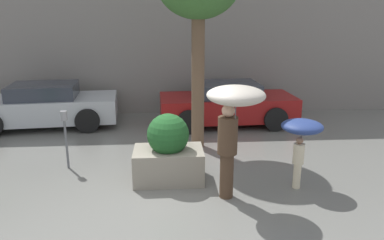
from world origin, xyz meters
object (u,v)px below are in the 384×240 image
at_px(parked_car_near, 227,104).
at_px(parked_car_far, 45,106).
at_px(person_adult, 233,113).
at_px(planter_box, 168,152).
at_px(person_child, 301,132).
at_px(parking_meter, 65,128).

distance_m(parked_car_near, parked_car_far, 5.47).
relative_size(person_adult, parked_car_far, 0.48).
bearing_deg(planter_box, parked_car_near, 65.48).
xyz_separation_m(person_child, parked_car_far, (-6.15, 4.60, -0.49)).
relative_size(planter_box, person_child, 1.03).
xyz_separation_m(planter_box, parked_car_far, (-3.65, 4.14, 0.02)).
xyz_separation_m(planter_box, person_child, (2.51, -0.46, 0.51)).
bearing_deg(parked_car_far, person_adult, -142.10).
distance_m(person_adult, parked_car_near, 5.03).
height_order(person_adult, parked_car_far, person_adult).
relative_size(planter_box, parked_car_far, 0.32).
relative_size(person_child, parked_car_far, 0.31).
distance_m(planter_box, parking_meter, 2.35).
xyz_separation_m(person_child, parking_meter, (-4.70, 1.24, -0.18)).
relative_size(person_adult, parked_car_near, 0.51).
bearing_deg(parking_meter, person_adult, -26.74).
distance_m(person_adult, parked_car_far, 7.00).
relative_size(person_child, parking_meter, 1.04).
bearing_deg(parking_meter, parked_car_near, 38.69).
height_order(parked_car_far, parking_meter, parking_meter).
distance_m(parked_car_near, parking_meter, 5.15).
bearing_deg(parked_car_far, planter_box, -144.19).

